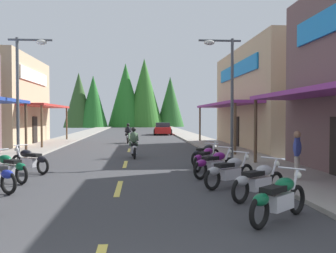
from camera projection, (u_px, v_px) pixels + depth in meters
ground at (131, 142)px, 30.94m from camera, size 9.15×86.23×0.10m
sidewalk_left at (59, 141)px, 30.47m from camera, size 2.64×86.23×0.12m
sidewalk_right at (202, 141)px, 31.41m from camera, size 2.64×86.23×0.12m
centerline_dashes at (132, 139)px, 35.19m from camera, size 0.16×64.35×0.01m
storefront_right_far at (299, 98)px, 25.44m from camera, size 10.43×12.85×6.68m
streetlamp_left at (24, 80)px, 17.17m from camera, size 1.99×0.30×5.74m
streetlamp_right at (226, 81)px, 17.46m from camera, size 1.99×0.30×5.75m
motorcycle_parked_right_0 at (279, 197)px, 7.45m from camera, size 1.70×1.46×1.04m
motorcycle_parked_right_1 at (258, 180)px, 9.45m from camera, size 1.79×1.34×1.04m
motorcycle_parked_right_2 at (229, 171)px, 11.07m from camera, size 1.82×1.30×1.04m
motorcycle_parked_right_3 at (215, 163)px, 12.88m from camera, size 1.76×1.38×1.04m
motorcycle_parked_right_4 at (206, 158)px, 14.59m from camera, size 1.34×1.79×1.04m
motorcycle_parked_right_5 at (206, 154)px, 16.22m from camera, size 1.56×1.60×1.04m
motorcycle_parked_left_3 at (9, 167)px, 11.96m from camera, size 1.67×1.49×1.04m
motorcycle_parked_left_4 at (30, 160)px, 13.88m from camera, size 1.76×1.38×1.04m
rider_cruising_lead at (134, 145)px, 19.01m from camera, size 0.61×2.14×1.57m
rider_cruising_trailing at (128, 135)px, 29.35m from camera, size 0.60×2.14×1.57m
pedestrian_browsing at (297, 153)px, 11.85m from camera, size 0.42×0.48×1.65m
parked_car_curbside at (163, 129)px, 42.99m from camera, size 2.26×4.40×1.40m
treeline_backdrop at (128, 97)px, 74.14m from camera, size 23.70×10.47×13.80m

